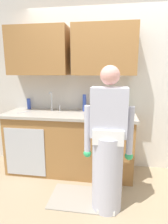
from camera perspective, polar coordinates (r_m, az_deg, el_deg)
ground_plane at (r=2.53m, az=5.53°, el=-25.92°), size 9.00×9.00×0.00m
kitchen_wall_with_uppers at (r=2.98m, az=4.54°, el=10.69°), size 4.80×0.44×2.70m
counter_cabinet at (r=2.97m, az=-4.37°, el=-9.65°), size 1.90×0.62×0.90m
countertop at (r=2.83m, az=-4.46°, el=-0.77°), size 1.96×0.66×0.04m
sink at (r=2.91m, az=-9.84°, el=-0.44°), size 0.50×0.36×0.35m
person_at_sink at (r=2.12m, az=7.25°, el=-11.93°), size 0.55×0.34×1.62m
floor_mat at (r=2.58m, az=-0.50°, el=-24.72°), size 0.80×0.50×0.01m
bottle_water_short at (r=3.26m, az=-16.42°, el=2.45°), size 0.06×0.06×0.17m
bottle_soap at (r=2.94m, az=0.13°, el=2.79°), size 0.06×0.06×0.26m
bottle_cleaner_spray at (r=2.91m, az=4.48°, el=2.18°), size 0.08×0.08×0.22m
bottle_dish_liquid at (r=2.92m, az=8.03°, el=2.03°), size 0.06×0.06×0.21m
bottle_water_tall at (r=2.94m, az=10.63°, el=2.70°), size 0.07×0.07×0.28m
cup_by_sink at (r=2.96m, az=2.26°, el=1.08°), size 0.08×0.08×0.08m
knife_on_counter at (r=3.03m, az=-17.78°, el=-0.00°), size 0.14×0.22×0.01m
sponge at (r=2.85m, az=11.91°, el=-0.19°), size 0.11×0.07×0.03m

